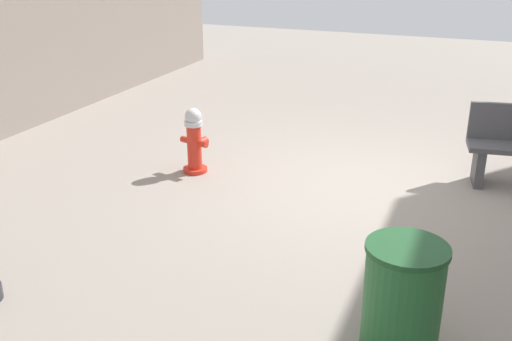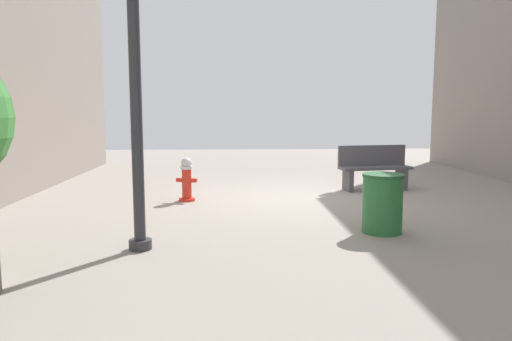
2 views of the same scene
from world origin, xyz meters
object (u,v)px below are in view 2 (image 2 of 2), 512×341
(street_lamp, at_px, (134,34))
(trash_bin, at_px, (382,203))
(fire_hydrant, at_px, (187,179))
(bench_near, at_px, (374,167))

(street_lamp, relative_size, trash_bin, 5.06)
(street_lamp, xyz_separation_m, trash_bin, (-3.22, -0.65, -2.16))
(fire_hydrant, bearing_deg, street_lamp, 84.81)
(bench_near, bearing_deg, fire_hydrant, 15.32)
(street_lamp, height_order, trash_bin, street_lamp)
(fire_hydrant, bearing_deg, bench_near, -164.68)
(bench_near, distance_m, street_lamp, 6.31)
(bench_near, height_order, street_lamp, street_lamp)
(fire_hydrant, distance_m, trash_bin, 3.87)
(bench_near, bearing_deg, street_lamp, 45.36)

